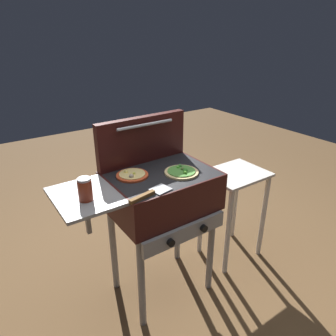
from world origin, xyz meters
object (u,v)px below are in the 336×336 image
object	(u,v)px
grill	(160,195)
pizza_cheese	(132,175)
pizza_veggie	(182,172)
prep_table	(234,197)
spatula	(150,194)
sauce_jar	(85,189)

from	to	relation	value
grill	pizza_cheese	distance (m)	0.23
grill	pizza_veggie	distance (m)	0.20
pizza_veggie	pizza_cheese	xyz separation A→B (m)	(-0.27, 0.13, -0.00)
pizza_cheese	prep_table	distance (m)	0.91
pizza_cheese	spatula	world-z (taller)	pizza_cheese
pizza_veggie	sauce_jar	bearing A→B (deg)	178.15
pizza_cheese	prep_table	bearing A→B (deg)	-4.01
spatula	prep_table	xyz separation A→B (m)	(0.86, 0.19, -0.38)
grill	spatula	xyz separation A→B (m)	(-0.18, -0.19, 0.15)
grill	pizza_cheese	bearing A→B (deg)	157.82
grill	spatula	world-z (taller)	spatula
grill	pizza_cheese	world-z (taller)	pizza_cheese
pizza_veggie	pizza_cheese	bearing A→B (deg)	153.83
pizza_veggie	spatula	size ratio (longest dim) A/B	0.77
prep_table	pizza_veggie	bearing A→B (deg)	-172.60
pizza_veggie	spatula	xyz separation A→B (m)	(-0.30, -0.12, -0.00)
sauce_jar	spatula	bearing A→B (deg)	-25.50
pizza_cheese	prep_table	size ratio (longest dim) A/B	0.26
spatula	prep_table	bearing A→B (deg)	12.74
grill	spatula	size ratio (longest dim) A/B	3.61
sauce_jar	prep_table	size ratio (longest dim) A/B	0.17
pizza_veggie	spatula	bearing A→B (deg)	-157.82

